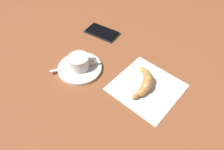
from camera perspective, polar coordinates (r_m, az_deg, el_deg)
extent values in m
plane|color=brown|center=(0.67, 0.34, -2.12)|extent=(1.80, 1.80, 0.00)
cylinder|color=white|center=(0.71, -8.86, 1.89)|extent=(0.15, 0.15, 0.01)
cylinder|color=white|center=(0.69, -9.08, 3.51)|extent=(0.07, 0.07, 0.05)
cylinder|color=#412913|center=(0.69, -9.14, 3.83)|extent=(0.06, 0.06, 0.00)
torus|color=white|center=(0.69, -5.77, 4.00)|extent=(0.03, 0.03, 0.04)
cube|color=silver|center=(0.71, -12.52, 1.86)|extent=(0.07, 0.09, 0.00)
ellipsoid|color=silver|center=(0.71, -7.17, 3.20)|extent=(0.03, 0.03, 0.01)
cube|color=white|center=(0.73, -10.84, 3.79)|extent=(0.02, 0.07, 0.01)
cube|color=white|center=(0.67, 9.50, -3.30)|extent=(0.22, 0.22, 0.00)
ellipsoid|color=tan|center=(0.63, 6.48, -5.87)|extent=(0.03, 0.03, 0.02)
ellipsoid|color=gold|center=(0.63, 8.31, -4.55)|extent=(0.03, 0.04, 0.03)
ellipsoid|color=tan|center=(0.64, 9.50, -2.83)|extent=(0.04, 0.05, 0.04)
ellipsoid|color=#BE8A42|center=(0.66, 9.91, -1.17)|extent=(0.05, 0.06, 0.04)
ellipsoid|color=#C79049|center=(0.68, 9.53, 0.21)|extent=(0.04, 0.04, 0.03)
ellipsoid|color=gold|center=(0.70, 8.51, 1.41)|extent=(0.03, 0.03, 0.02)
cube|color=black|center=(0.86, -2.77, 11.71)|extent=(0.14, 0.08, 0.01)
cube|color=black|center=(0.85, -2.79, 11.97)|extent=(0.13, 0.07, 0.00)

